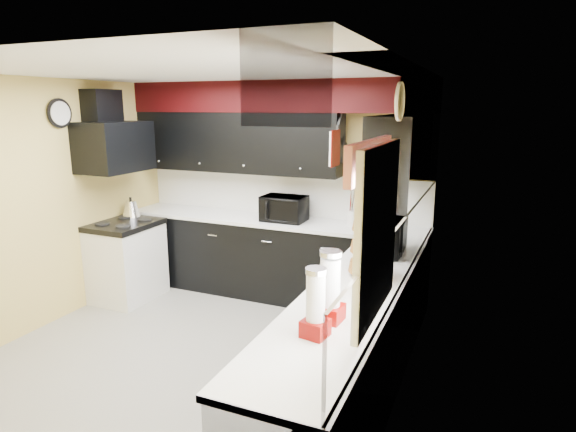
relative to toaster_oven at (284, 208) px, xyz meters
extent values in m
plane|color=gray|center=(-0.19, -1.47, -1.08)|extent=(3.60, 3.60, 0.00)
cube|color=#E0C666|center=(-0.19, 0.33, 0.17)|extent=(3.60, 0.06, 2.50)
cube|color=#E0C666|center=(1.61, -1.47, 0.17)|extent=(0.06, 3.60, 2.50)
cube|color=#E0C666|center=(-1.99, -1.47, 0.17)|extent=(0.06, 3.60, 2.50)
cube|color=white|center=(-0.19, -1.47, 1.42)|extent=(3.60, 3.60, 0.06)
cube|color=black|center=(-0.19, 0.03, -0.63)|extent=(3.60, 0.60, 0.90)
cube|color=black|center=(1.31, -1.77, -0.63)|extent=(0.60, 3.00, 0.90)
cube|color=white|center=(-0.19, 0.03, -0.16)|extent=(3.62, 0.64, 0.04)
cube|color=white|center=(1.31, -1.77, -0.16)|extent=(0.64, 3.02, 0.04)
cube|color=white|center=(-0.19, 0.32, 0.11)|extent=(3.60, 0.02, 0.50)
cube|color=white|center=(1.60, -1.47, 0.11)|extent=(0.02, 3.60, 0.50)
cube|color=black|center=(-0.69, 0.16, 0.72)|extent=(2.60, 0.35, 0.70)
cube|color=black|center=(1.43, -0.57, 0.72)|extent=(0.35, 1.80, 0.70)
cube|color=black|center=(-0.19, 0.15, 1.24)|extent=(3.60, 0.36, 0.35)
cube|color=black|center=(1.43, -1.65, 1.24)|extent=(0.36, 3.24, 0.35)
cube|color=white|center=(-1.69, -0.72, -0.65)|extent=(0.60, 0.75, 0.86)
cube|color=black|center=(-1.69, -0.72, -0.19)|extent=(0.62, 0.77, 0.06)
cube|color=black|center=(-1.74, -0.72, 0.70)|extent=(0.50, 0.78, 0.55)
cube|color=black|center=(-1.87, -0.72, 1.12)|extent=(0.24, 0.40, 0.40)
cube|color=red|center=(1.54, -2.37, 0.87)|extent=(0.04, 0.88, 0.20)
cube|color=white|center=(0.64, -0.17, 0.72)|extent=(0.03, 0.26, 0.35)
imported|color=black|center=(0.00, 0.00, 0.00)|extent=(0.49, 0.41, 0.29)
imported|color=black|center=(1.30, -0.75, 0.01)|extent=(0.40, 0.57, 0.30)
cylinder|color=silver|center=(0.79, 0.09, -0.06)|extent=(0.20, 0.20, 0.17)
cube|color=black|center=(0.91, 0.11, -0.02)|extent=(0.14, 0.17, 0.24)
camera|label=1|loc=(2.14, -4.90, 1.14)|focal=30.00mm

